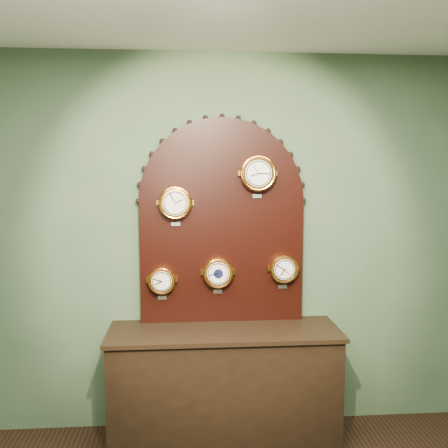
{
  "coord_description": "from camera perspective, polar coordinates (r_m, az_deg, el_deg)",
  "views": [
    {
      "loc": [
        -0.26,
        -1.11,
        1.96
      ],
      "look_at": [
        0.0,
        2.25,
        1.58
      ],
      "focal_mm": 39.14,
      "sensor_mm": 36.0,
      "label": 1
    }
  ],
  "objects": [
    {
      "name": "display_board",
      "position": [
        3.58,
        -0.25,
        1.09
      ],
      "size": [
        1.26,
        0.06,
        1.53
      ],
      "color": "black",
      "rests_on": "shop_counter"
    },
    {
      "name": "roman_clock",
      "position": [
        3.5,
        -5.71,
        2.47
      ],
      "size": [
        0.24,
        0.08,
        0.29
      ],
      "color": "orange",
      "rests_on": "display_board"
    },
    {
      "name": "shop_counter",
      "position": [
        3.69,
        0.03,
        -18.56
      ],
      "size": [
        1.6,
        0.5,
        0.8
      ],
      "primitive_type": "cube",
      "color": "black",
      "rests_on": "ground_plane"
    },
    {
      "name": "wall_back",
      "position": [
        3.66,
        -0.3,
        -2.36
      ],
      "size": [
        4.0,
        0.0,
        4.0
      ],
      "primitive_type": "plane",
      "rotation": [
        1.57,
        0.0,
        0.0
      ],
      "color": "#415A3E",
      "rests_on": "ground"
    },
    {
      "name": "tide_clock",
      "position": [
        3.64,
        7.0,
        -5.22
      ],
      "size": [
        0.21,
        0.08,
        0.26
      ],
      "color": "orange",
      "rests_on": "display_board"
    },
    {
      "name": "barometer",
      "position": [
        3.58,
        -0.7,
        -5.72
      ],
      "size": [
        0.22,
        0.08,
        0.27
      ],
      "color": "orange",
      "rests_on": "display_board"
    },
    {
      "name": "hygrometer",
      "position": [
        3.59,
        -7.28,
        -6.56
      ],
      "size": [
        0.2,
        0.08,
        0.25
      ],
      "color": "orange",
      "rests_on": "display_board"
    },
    {
      "name": "arabic_clock",
      "position": [
        3.53,
        3.98,
        5.92
      ],
      "size": [
        0.26,
        0.08,
        0.31
      ],
      "color": "orange",
      "rests_on": "display_board"
    }
  ]
}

